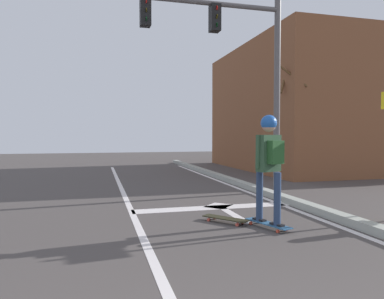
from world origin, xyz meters
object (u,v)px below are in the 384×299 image
Objects in this scene: skater at (269,154)px; spare_skateboard at (225,219)px; skateboard at (268,224)px; traffic_signal_mast at (226,49)px; roadside_tree at (293,127)px.

skater is 1.33m from spare_skateboard.
traffic_signal_mast is (0.46, 3.22, 3.53)m from skateboard.
traffic_signal_mast is (1.00, 2.73, 3.53)m from spare_skateboard.
skater is 0.43× the size of roadside_tree.
skater is 0.33× the size of traffic_signal_mast.
roadside_tree is at bearing 49.34° from spare_skateboard.
traffic_signal_mast is 1.28× the size of roadside_tree.
skater reaches higher than skateboard.
spare_skateboard reaches higher than skateboard.
spare_skateboard is at bearing 137.55° from skateboard.
skateboard is 0.73m from spare_skateboard.
skateboard is at bearing -124.04° from roadside_tree.
skateboard is at bearing -98.12° from traffic_signal_mast.
skateboard is 1.16× the size of spare_skateboard.
skater is at bearing -123.93° from roadside_tree.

